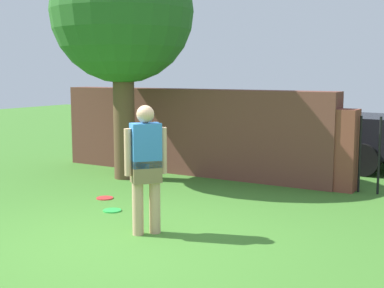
# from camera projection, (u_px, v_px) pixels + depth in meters

# --- Properties ---
(ground_plane) EXTENTS (40.00, 40.00, 0.00)m
(ground_plane) POSITION_uv_depth(u_px,v_px,m) (122.00, 242.00, 6.36)
(ground_plane) COLOR #3D7528
(brick_wall) EXTENTS (5.88, 0.50, 1.69)m
(brick_wall) POSITION_uv_depth(u_px,v_px,m) (191.00, 132.00, 10.55)
(brick_wall) COLOR brown
(brick_wall) RESTS_ON ground
(tree) EXTENTS (2.64, 2.64, 4.45)m
(tree) POSITION_uv_depth(u_px,v_px,m) (122.00, 13.00, 9.77)
(tree) COLOR brown
(tree) RESTS_ON ground
(person) EXTENTS (0.40, 0.44, 1.62)m
(person) POSITION_uv_depth(u_px,v_px,m) (146.00, 164.00, 6.55)
(person) COLOR tan
(person) RESTS_ON ground
(frisbee_green) EXTENTS (0.27, 0.27, 0.02)m
(frisbee_green) POSITION_uv_depth(u_px,v_px,m) (112.00, 210.00, 7.76)
(frisbee_green) COLOR green
(frisbee_green) RESTS_ON ground
(frisbee_red) EXTENTS (0.27, 0.27, 0.02)m
(frisbee_red) POSITION_uv_depth(u_px,v_px,m) (105.00, 198.00, 8.53)
(frisbee_red) COLOR red
(frisbee_red) RESTS_ON ground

